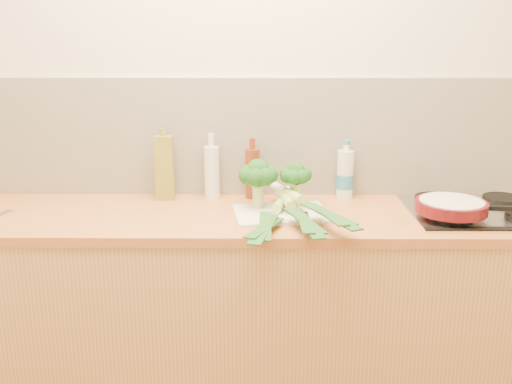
% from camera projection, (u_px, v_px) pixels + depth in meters
% --- Properties ---
extents(room_shell, '(3.50, 3.50, 3.50)m').
position_uv_depth(room_shell, '(238.00, 138.00, 2.61)').
color(room_shell, beige).
rests_on(room_shell, ground).
extents(counter, '(3.20, 0.62, 0.90)m').
position_uv_depth(counter, '(237.00, 309.00, 2.53)').
color(counter, tan).
rests_on(counter, ground).
extents(gas_hob, '(0.58, 0.50, 0.04)m').
position_uv_depth(gas_hob, '(479.00, 210.00, 2.39)').
color(gas_hob, silver).
rests_on(gas_hob, counter).
extents(chopping_board, '(0.43, 0.34, 0.01)m').
position_uv_depth(chopping_board, '(281.00, 213.00, 2.38)').
color(chopping_board, silver).
rests_on(chopping_board, counter).
extents(broccoli_left, '(0.17, 0.17, 0.21)m').
position_uv_depth(broccoli_left, '(258.00, 175.00, 2.41)').
color(broccoli_left, '#ACC371').
rests_on(broccoli_left, chopping_board).
extents(broccoli_right, '(0.14, 0.14, 0.19)m').
position_uv_depth(broccoli_right, '(295.00, 176.00, 2.44)').
color(broccoli_right, '#ACC371').
rests_on(broccoli_right, chopping_board).
extents(leek_front, '(0.21, 0.72, 0.04)m').
position_uv_depth(leek_front, '(277.00, 208.00, 2.36)').
color(leek_front, white).
rests_on(leek_front, chopping_board).
extents(leek_mid, '(0.18, 0.63, 0.04)m').
position_uv_depth(leek_mid, '(292.00, 207.00, 2.31)').
color(leek_mid, white).
rests_on(leek_mid, chopping_board).
extents(leek_back, '(0.32, 0.62, 0.04)m').
position_uv_depth(leek_back, '(302.00, 201.00, 2.33)').
color(leek_back, white).
rests_on(leek_back, chopping_board).
extents(skillet, '(0.42, 0.28, 0.05)m').
position_uv_depth(skillet, '(452.00, 206.00, 2.29)').
color(skillet, '#4E0D11').
rests_on(skillet, gas_hob).
extents(oil_tin, '(0.08, 0.05, 0.32)m').
position_uv_depth(oil_tin, '(164.00, 168.00, 2.56)').
color(oil_tin, olive).
rests_on(oil_tin, counter).
extents(glass_bottle, '(0.07, 0.07, 0.30)m').
position_uv_depth(glass_bottle, '(212.00, 171.00, 2.59)').
color(glass_bottle, silver).
rests_on(glass_bottle, counter).
extents(amber_bottle, '(0.06, 0.06, 0.28)m').
position_uv_depth(amber_bottle, '(252.00, 173.00, 2.59)').
color(amber_bottle, maroon).
rests_on(amber_bottle, counter).
extents(water_bottle, '(0.08, 0.08, 0.25)m').
position_uv_depth(water_bottle, '(345.00, 176.00, 2.60)').
color(water_bottle, silver).
rests_on(water_bottle, counter).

